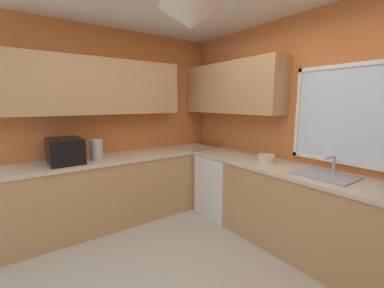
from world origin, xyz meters
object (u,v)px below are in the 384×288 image
at_px(microwave, 65,151).
at_px(bowl, 266,158).
at_px(dishwasher, 223,185).
at_px(sink_assembly, 326,175).
at_px(kettle, 97,149).

distance_m(microwave, bowl, 2.38).
bearing_deg(dishwasher, microwave, -108.94).
xyz_separation_m(dishwasher, sink_assembly, (1.40, 0.04, 0.48)).
relative_size(microwave, bowl, 2.41).
height_order(dishwasher, kettle, kettle).
height_order(dishwasher, sink_assembly, sink_assembly).
xyz_separation_m(dishwasher, bowl, (0.70, 0.03, 0.52)).
bearing_deg(dishwasher, sink_assembly, 1.53).
xyz_separation_m(dishwasher, kettle, (-0.64, -1.57, 0.60)).
distance_m(dishwasher, kettle, 1.80).
height_order(microwave, bowl, microwave).
relative_size(dishwasher, kettle, 3.35).
relative_size(dishwasher, bowl, 4.27).
bearing_deg(microwave, bowl, 55.14).
relative_size(dishwasher, sink_assembly, 1.62).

